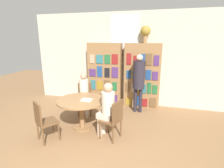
{
  "coord_description": "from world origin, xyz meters",
  "views": [
    {
      "loc": [
        1.14,
        -2.31,
        2.18
      ],
      "look_at": [
        -0.0,
        1.85,
        1.05
      ],
      "focal_mm": 28.0,
      "sensor_mm": 36.0,
      "label": 1
    }
  ],
  "objects_px": {
    "chair_near_camera": "(43,120)",
    "seated_reader_left": "(84,92)",
    "reading_table": "(81,105)",
    "chair_left_side": "(85,97)",
    "librarian_standing": "(139,77)",
    "bookshelf_right": "(142,76)",
    "seated_reader_right": "(107,106)",
    "chair_far_side": "(114,118)",
    "bookshelf_left": "(105,74)",
    "flower_vase": "(145,32)"
  },
  "relations": [
    {
      "from": "bookshelf_left",
      "to": "seated_reader_left",
      "type": "height_order",
      "value": "bookshelf_left"
    },
    {
      "from": "reading_table",
      "to": "librarian_standing",
      "type": "xyz_separation_m",
      "value": [
        1.21,
        1.37,
        0.46
      ]
    },
    {
      "from": "librarian_standing",
      "to": "bookshelf_left",
      "type": "bearing_deg",
      "value": 157.28
    },
    {
      "from": "bookshelf_left",
      "to": "chair_left_side",
      "type": "xyz_separation_m",
      "value": [
        -0.32,
        -1.0,
        -0.51
      ]
    },
    {
      "from": "reading_table",
      "to": "chair_near_camera",
      "type": "relative_size",
      "value": 1.29
    },
    {
      "from": "chair_far_side",
      "to": "librarian_standing",
      "type": "xyz_separation_m",
      "value": [
        0.33,
        1.63,
        0.58
      ]
    },
    {
      "from": "chair_left_side",
      "to": "seated_reader_right",
      "type": "height_order",
      "value": "seated_reader_right"
    },
    {
      "from": "flower_vase",
      "to": "reading_table",
      "type": "xyz_separation_m",
      "value": [
        -1.29,
        -1.87,
        -1.75
      ]
    },
    {
      "from": "reading_table",
      "to": "chair_near_camera",
      "type": "xyz_separation_m",
      "value": [
        -0.53,
        -0.76,
        -0.11
      ]
    },
    {
      "from": "chair_left_side",
      "to": "seated_reader_left",
      "type": "relative_size",
      "value": 0.72
    },
    {
      "from": "flower_vase",
      "to": "librarian_standing",
      "type": "bearing_deg",
      "value": -99.38
    },
    {
      "from": "reading_table",
      "to": "seated_reader_right",
      "type": "distance_m",
      "value": 0.75
    },
    {
      "from": "flower_vase",
      "to": "chair_left_side",
      "type": "distance_m",
      "value": 2.65
    },
    {
      "from": "bookshelf_right",
      "to": "chair_far_side",
      "type": "distance_m",
      "value": 2.23
    },
    {
      "from": "seated_reader_right",
      "to": "bookshelf_left",
      "type": "bearing_deg",
      "value": 35.42
    },
    {
      "from": "bookshelf_right",
      "to": "chair_left_side",
      "type": "distance_m",
      "value": 1.92
    },
    {
      "from": "chair_near_camera",
      "to": "seated_reader_left",
      "type": "relative_size",
      "value": 0.72
    },
    {
      "from": "bookshelf_left",
      "to": "chair_near_camera",
      "type": "height_order",
      "value": "bookshelf_left"
    },
    {
      "from": "chair_near_camera",
      "to": "chair_far_side",
      "type": "bearing_deg",
      "value": 54.0
    },
    {
      "from": "flower_vase",
      "to": "chair_left_side",
      "type": "bearing_deg",
      "value": -147.91
    },
    {
      "from": "seated_reader_left",
      "to": "librarian_standing",
      "type": "distance_m",
      "value": 1.64
    },
    {
      "from": "flower_vase",
      "to": "seated_reader_left",
      "type": "distance_m",
      "value": 2.55
    },
    {
      "from": "flower_vase",
      "to": "bookshelf_left",
      "type": "bearing_deg",
      "value": -179.78
    },
    {
      "from": "chair_near_camera",
      "to": "librarian_standing",
      "type": "height_order",
      "value": "librarian_standing"
    },
    {
      "from": "chair_left_side",
      "to": "reading_table",
      "type": "bearing_deg",
      "value": 90.0
    },
    {
      "from": "seated_reader_left",
      "to": "seated_reader_right",
      "type": "bearing_deg",
      "value": 117.11
    },
    {
      "from": "chair_near_camera",
      "to": "seated_reader_left",
      "type": "height_order",
      "value": "seated_reader_left"
    },
    {
      "from": "bookshelf_right",
      "to": "librarian_standing",
      "type": "height_order",
      "value": "bookshelf_right"
    },
    {
      "from": "chair_far_side",
      "to": "bookshelf_right",
      "type": "bearing_deg",
      "value": 6.91
    },
    {
      "from": "bookshelf_left",
      "to": "chair_far_side",
      "type": "bearing_deg",
      "value": -67.85
    },
    {
      "from": "bookshelf_left",
      "to": "flower_vase",
      "type": "bearing_deg",
      "value": 0.22
    },
    {
      "from": "chair_left_side",
      "to": "chair_far_side",
      "type": "relative_size",
      "value": 1.0
    },
    {
      "from": "bookshelf_right",
      "to": "chair_far_side",
      "type": "xyz_separation_m",
      "value": [
        -0.37,
        -2.13,
        -0.51
      ]
    },
    {
      "from": "chair_left_side",
      "to": "librarian_standing",
      "type": "height_order",
      "value": "librarian_standing"
    },
    {
      "from": "bookshelf_right",
      "to": "chair_near_camera",
      "type": "distance_m",
      "value": 3.21
    },
    {
      "from": "seated_reader_right",
      "to": "chair_near_camera",
      "type": "bearing_deg",
      "value": 130.39
    },
    {
      "from": "reading_table",
      "to": "chair_near_camera",
      "type": "height_order",
      "value": "chair_near_camera"
    },
    {
      "from": "seated_reader_right",
      "to": "flower_vase",
      "type": "bearing_deg",
      "value": 1.29
    },
    {
      "from": "chair_far_side",
      "to": "librarian_standing",
      "type": "distance_m",
      "value": 1.76
    },
    {
      "from": "chair_left_side",
      "to": "librarian_standing",
      "type": "distance_m",
      "value": 1.69
    },
    {
      "from": "bookshelf_right",
      "to": "seated_reader_right",
      "type": "relative_size",
      "value": 1.6
    },
    {
      "from": "seated_reader_right",
      "to": "librarian_standing",
      "type": "bearing_deg",
      "value": -0.61
    },
    {
      "from": "bookshelf_left",
      "to": "librarian_standing",
      "type": "distance_m",
      "value": 1.3
    },
    {
      "from": "bookshelf_right",
      "to": "seated_reader_left",
      "type": "height_order",
      "value": "bookshelf_right"
    },
    {
      "from": "seated_reader_right",
      "to": "librarian_standing",
      "type": "height_order",
      "value": "librarian_standing"
    },
    {
      "from": "reading_table",
      "to": "chair_near_camera",
      "type": "distance_m",
      "value": 0.93
    },
    {
      "from": "seated_reader_left",
      "to": "chair_far_side",
      "type": "bearing_deg",
      "value": 120.19
    },
    {
      "from": "chair_near_camera",
      "to": "flower_vase",
      "type": "bearing_deg",
      "value": 90.13
    },
    {
      "from": "bookshelf_right",
      "to": "reading_table",
      "type": "distance_m",
      "value": 2.29
    },
    {
      "from": "reading_table",
      "to": "seated_reader_right",
      "type": "height_order",
      "value": "seated_reader_right"
    }
  ]
}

